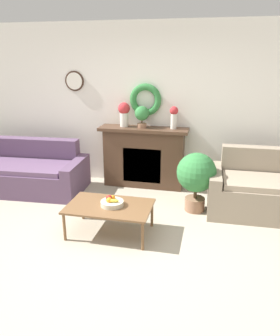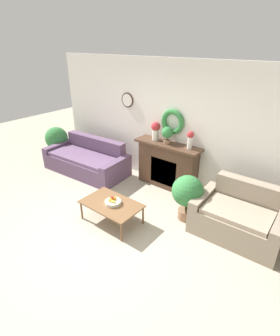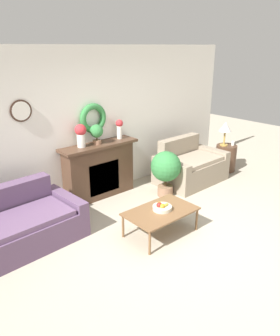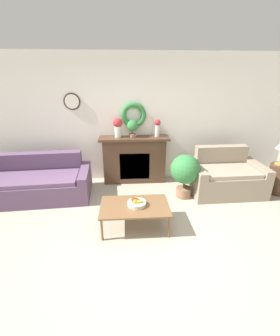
{
  "view_description": "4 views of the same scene",
  "coord_description": "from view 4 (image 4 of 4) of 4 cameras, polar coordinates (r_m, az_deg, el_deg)",
  "views": [
    {
      "loc": [
        1.07,
        -3.04,
        2.15
      ],
      "look_at": [
        0.08,
        1.31,
        0.63
      ],
      "focal_mm": 35.0,
      "sensor_mm": 36.0,
      "label": 1
    },
    {
      "loc": [
        2.68,
        -2.24,
        2.99
      ],
      "look_at": [
        -0.12,
        1.31,
        0.78
      ],
      "focal_mm": 28.0,
      "sensor_mm": 36.0,
      "label": 2
    },
    {
      "loc": [
        -3.19,
        -2.55,
        2.68
      ],
      "look_at": [
        0.09,
        1.23,
        0.8
      ],
      "focal_mm": 35.0,
      "sensor_mm": 36.0,
      "label": 3
    },
    {
      "loc": [
        -0.25,
        -2.47,
        2.23
      ],
      "look_at": [
        0.01,
        1.3,
        0.68
      ],
      "focal_mm": 24.0,
      "sensor_mm": 36.0,
      "label": 4
    }
  ],
  "objects": [
    {
      "name": "ground_plane",
      "position": [
        3.33,
        1.49,
        -19.69
      ],
      "size": [
        16.0,
        16.0,
        0.0
      ],
      "primitive_type": "plane",
      "color": "#ADA38E"
    },
    {
      "name": "wall_back",
      "position": [
        4.96,
        -1.01,
        12.12
      ],
      "size": [
        6.8,
        0.17,
        2.7
      ],
      "color": "white",
      "rests_on": "ground_plane"
    },
    {
      "name": "fireplace",
      "position": [
        4.98,
        -1.45,
        2.21
      ],
      "size": [
        1.49,
        0.41,
        1.03
      ],
      "color": "#4C3323",
      "rests_on": "ground_plane"
    },
    {
      "name": "couch_left",
      "position": [
        4.87,
        -25.13,
        -3.5
      ],
      "size": [
        2.17,
        1.09,
        0.8
      ],
      "rotation": [
        0.0,
        0.0,
        0.06
      ],
      "color": "#604766",
      "rests_on": "ground_plane"
    },
    {
      "name": "loveseat_right",
      "position": [
        4.91,
        20.79,
        -2.17
      ],
      "size": [
        1.44,
        0.94,
        0.89
      ],
      "rotation": [
        0.0,
        0.0,
        0.02
      ],
      "color": "gray",
      "rests_on": "ground_plane"
    },
    {
      "name": "coffee_table",
      "position": [
        3.51,
        -1.36,
        -9.94
      ],
      "size": [
        1.06,
        0.66,
        0.39
      ],
      "color": "brown",
      "rests_on": "ground_plane"
    },
    {
      "name": "fruit_bowl",
      "position": [
        3.48,
        -0.9,
        -8.82
      ],
      "size": [
        0.29,
        0.29,
        0.12
      ],
      "color": "beige",
      "rests_on": "coffee_table"
    },
    {
      "name": "side_table_by_loveseat",
      "position": [
        5.39,
        32.0,
        -2.34
      ],
      "size": [
        0.46,
        0.46,
        0.59
      ],
      "color": "#4C3323",
      "rests_on": "ground_plane"
    },
    {
      "name": "vase_on_mantel_left",
      "position": [
        4.78,
        -5.67,
        10.55
      ],
      "size": [
        0.2,
        0.2,
        0.4
      ],
      "color": "silver",
      "rests_on": "fireplace"
    },
    {
      "name": "vase_on_mantel_right",
      "position": [
        4.83,
        4.41,
        10.46
      ],
      "size": [
        0.14,
        0.14,
        0.36
      ],
      "color": "silver",
      "rests_on": "fireplace"
    },
    {
      "name": "potted_plant_on_mantel",
      "position": [
        4.76,
        -1.9,
        10.37
      ],
      "size": [
        0.24,
        0.24,
        0.36
      ],
      "color": "#8E664C",
      "rests_on": "fireplace"
    },
    {
      "name": "potted_plant_floor_by_loveseat",
      "position": [
        4.37,
        11.41,
        -0.79
      ],
      "size": [
        0.56,
        0.56,
        0.87
      ],
      "color": "#8E664C",
      "rests_on": "ground_plane"
    }
  ]
}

